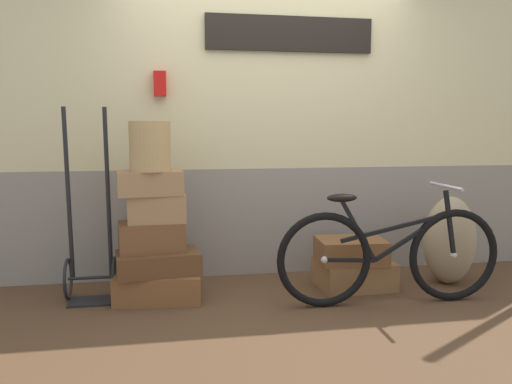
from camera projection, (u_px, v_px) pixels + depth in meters
name	position (u px, v px, depth m)	size (l,w,h in m)	color
ground	(286.00, 305.00, 3.86)	(8.78, 5.20, 0.06)	#513823
station_building	(266.00, 116.00, 4.51)	(6.78, 0.74, 2.77)	gray
suitcase_0	(159.00, 286.00, 3.87)	(0.63, 0.39, 0.21)	brown
suitcase_1	(158.00, 263.00, 3.85)	(0.60, 0.36, 0.16)	brown
suitcase_2	(151.00, 236.00, 3.87)	(0.48, 0.30, 0.22)	brown
suitcase_3	(157.00, 208.00, 3.84)	(0.42, 0.26, 0.21)	#9E754C
suitcase_4	(150.00, 183.00, 3.81)	(0.47, 0.29, 0.18)	#9E754C
suitcase_5	(354.00, 274.00, 4.19)	(0.58, 0.45, 0.22)	olive
suitcase_6	(351.00, 251.00, 4.12)	(0.53, 0.39, 0.19)	brown
wicker_basket	(150.00, 146.00, 3.76)	(0.30, 0.30, 0.36)	tan
luggage_trolley	(91.00, 256.00, 3.88)	(0.37, 0.38, 1.44)	black
burlap_sack	(450.00, 240.00, 4.26)	(0.43, 0.37, 0.73)	#9E8966
bicycle	(390.00, 255.00, 3.76)	(1.69, 0.46, 0.88)	black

